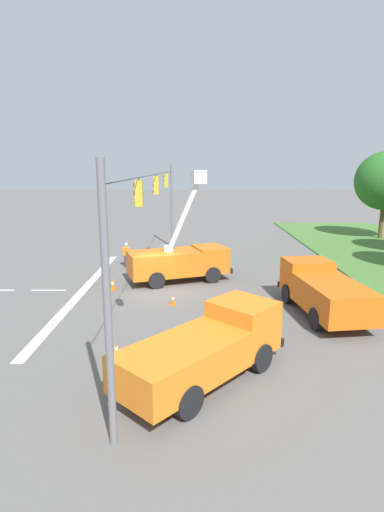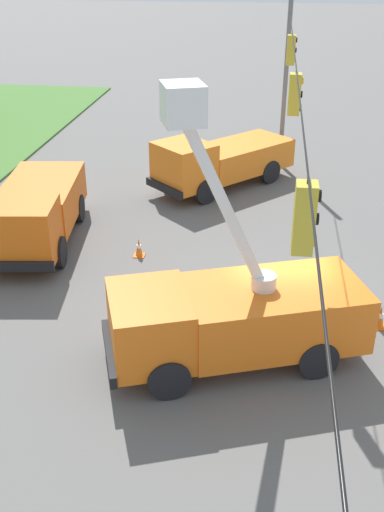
{
  "view_description": "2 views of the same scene",
  "coord_description": "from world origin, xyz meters",
  "px_view_note": "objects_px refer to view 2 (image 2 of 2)",
  "views": [
    {
      "loc": [
        22.01,
        2.11,
        7.0
      ],
      "look_at": [
        1.27,
        1.91,
        2.34
      ],
      "focal_mm": 28.0,
      "sensor_mm": 36.0,
      "label": 1
    },
    {
      "loc": [
        -14.12,
        0.5,
        9.19
      ],
      "look_at": [
        0.07,
        2.41,
        1.69
      ],
      "focal_mm": 42.0,
      "sensor_mm": 36.0,
      "label": 2
    }
  ],
  "objects_px": {
    "traffic_cone_foreground_left": "(380,317)",
    "traffic_cone_far_left": "(139,248)",
    "utility_truck_support_far": "(35,210)",
    "utility_truck_bucket_lift": "(234,312)",
    "utility_truck_support_near": "(220,161)",
    "traffic_cone_lane_edge_a": "(301,197)",
    "traffic_cone_lane_edge_b": "(248,264)"
  },
  "relations": [
    {
      "from": "traffic_cone_lane_edge_b",
      "to": "traffic_cone_far_left",
      "type": "bearing_deg",
      "value": 80.26
    },
    {
      "from": "utility_truck_support_far",
      "to": "traffic_cone_far_left",
      "type": "height_order",
      "value": "utility_truck_support_far"
    },
    {
      "from": "utility_truck_support_far",
      "to": "traffic_cone_far_left",
      "type": "bearing_deg",
      "value": -98.28
    },
    {
      "from": "utility_truck_support_far",
      "to": "traffic_cone_far_left",
      "type": "relative_size",
      "value": 10.44
    },
    {
      "from": "traffic_cone_lane_edge_b",
      "to": "utility_truck_support_far",
      "type": "bearing_deg",
      "value": 80.99
    },
    {
      "from": "utility_truck_bucket_lift",
      "to": "traffic_cone_foreground_left",
      "type": "xyz_separation_m",
      "value": [
        1.88,
        -3.81,
        -1.05
      ]
    },
    {
      "from": "traffic_cone_lane_edge_b",
      "to": "traffic_cone_foreground_left",
      "type": "bearing_deg",
      "value": -125.41
    },
    {
      "from": "utility_truck_bucket_lift",
      "to": "traffic_cone_lane_edge_a",
      "type": "bearing_deg",
      "value": -10.73
    },
    {
      "from": "utility_truck_support_near",
      "to": "traffic_cone_foreground_left",
      "type": "height_order",
      "value": "utility_truck_support_near"
    },
    {
      "from": "traffic_cone_lane_edge_a",
      "to": "traffic_cone_far_left",
      "type": "bearing_deg",
      "value": 133.92
    },
    {
      "from": "traffic_cone_lane_edge_a",
      "to": "utility_truck_support_near",
      "type": "bearing_deg",
      "value": 66.58
    },
    {
      "from": "utility_truck_bucket_lift",
      "to": "utility_truck_support_near",
      "type": "distance_m",
      "value": 11.88
    },
    {
      "from": "traffic_cone_foreground_left",
      "to": "traffic_cone_lane_edge_a",
      "type": "xyz_separation_m",
      "value": [
        8.44,
        1.86,
        -0.02
      ]
    },
    {
      "from": "utility_truck_bucket_lift",
      "to": "utility_truck_support_near",
      "type": "bearing_deg",
      "value": 6.94
    },
    {
      "from": "traffic_cone_foreground_left",
      "to": "utility_truck_bucket_lift",
      "type": "bearing_deg",
      "value": 116.27
    },
    {
      "from": "traffic_cone_lane_edge_a",
      "to": "utility_truck_support_far",
      "type": "bearing_deg",
      "value": 117.28
    },
    {
      "from": "traffic_cone_foreground_left",
      "to": "traffic_cone_lane_edge_a",
      "type": "bearing_deg",
      "value": 12.41
    },
    {
      "from": "utility_truck_support_near",
      "to": "utility_truck_bucket_lift",
      "type": "bearing_deg",
      "value": -173.06
    },
    {
      "from": "utility_truck_bucket_lift",
      "to": "traffic_cone_foreground_left",
      "type": "distance_m",
      "value": 4.38
    },
    {
      "from": "traffic_cone_far_left",
      "to": "utility_truck_support_near",
      "type": "bearing_deg",
      "value": -16.89
    },
    {
      "from": "traffic_cone_foreground_left",
      "to": "traffic_cone_far_left",
      "type": "distance_m",
      "value": 7.96
    },
    {
      "from": "traffic_cone_lane_edge_b",
      "to": "traffic_cone_lane_edge_a",
      "type": "bearing_deg",
      "value": -17.03
    },
    {
      "from": "utility_truck_support_near",
      "to": "traffic_cone_far_left",
      "type": "distance_m",
      "value": 7.05
    },
    {
      "from": "utility_truck_support_far",
      "to": "traffic_cone_lane_edge_a",
      "type": "distance_m",
      "value": 10.27
    },
    {
      "from": "utility_truck_support_near",
      "to": "traffic_cone_lane_edge_a",
      "type": "xyz_separation_m",
      "value": [
        -1.47,
        -3.39,
        -0.85
      ]
    },
    {
      "from": "utility_truck_support_far",
      "to": "traffic_cone_far_left",
      "type": "xyz_separation_m",
      "value": [
        -0.53,
        -3.67,
        -0.91
      ]
    },
    {
      "from": "traffic_cone_lane_edge_a",
      "to": "traffic_cone_lane_edge_b",
      "type": "height_order",
      "value": "traffic_cone_lane_edge_a"
    },
    {
      "from": "utility_truck_support_far",
      "to": "traffic_cone_foreground_left",
      "type": "bearing_deg",
      "value": -108.91
    },
    {
      "from": "utility_truck_support_far",
      "to": "traffic_cone_foreground_left",
      "type": "height_order",
      "value": "utility_truck_support_far"
    },
    {
      "from": "utility_truck_support_far",
      "to": "traffic_cone_lane_edge_a",
      "type": "bearing_deg",
      "value": -62.72
    },
    {
      "from": "traffic_cone_foreground_left",
      "to": "utility_truck_support_near",
      "type": "bearing_deg",
      "value": 27.91
    },
    {
      "from": "traffic_cone_lane_edge_b",
      "to": "traffic_cone_far_left",
      "type": "relative_size",
      "value": 1.0
    }
  ]
}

